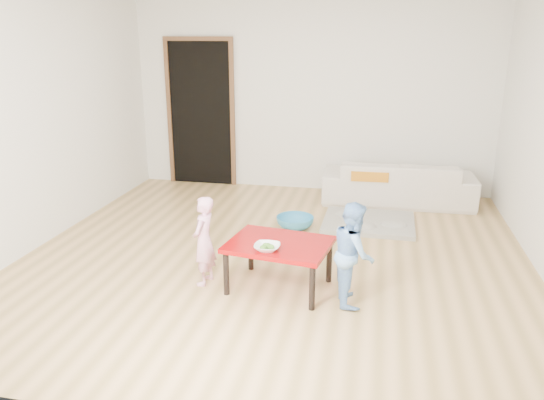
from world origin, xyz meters
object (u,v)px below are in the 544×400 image
(child_pink, at_px, (204,241))
(bowl, at_px, (267,247))
(sofa, at_px, (398,182))
(basin, at_px, (295,222))
(red_table, at_px, (279,265))
(child_blue, at_px, (353,253))

(child_pink, bearing_deg, bowl, 80.86)
(sofa, bearing_deg, basin, 44.97)
(red_table, xyz_separation_m, basin, (-0.10, 1.52, -0.15))
(sofa, relative_size, red_table, 2.25)
(red_table, relative_size, child_blue, 0.99)
(sofa, height_order, basin, sofa)
(red_table, height_order, child_blue, child_blue)
(red_table, distance_m, child_blue, 0.69)
(basin, bearing_deg, child_blue, -65.52)
(red_table, relative_size, child_pink, 1.06)
(red_table, xyz_separation_m, child_blue, (0.64, -0.12, 0.22))
(sofa, distance_m, bowl, 3.16)
(bowl, xyz_separation_m, child_pink, (-0.60, 0.15, -0.05))
(child_pink, xyz_separation_m, child_blue, (1.31, -0.08, 0.03))
(bowl, bearing_deg, child_pink, 165.68)
(child_pink, bearing_deg, child_blue, 91.64)
(sofa, xyz_separation_m, child_blue, (-0.42, -2.87, 0.15))
(sofa, distance_m, child_blue, 2.90)
(child_blue, distance_m, basin, 1.83)
(red_table, relative_size, bowl, 4.01)
(sofa, relative_size, child_blue, 2.24)
(sofa, height_order, child_pink, child_pink)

